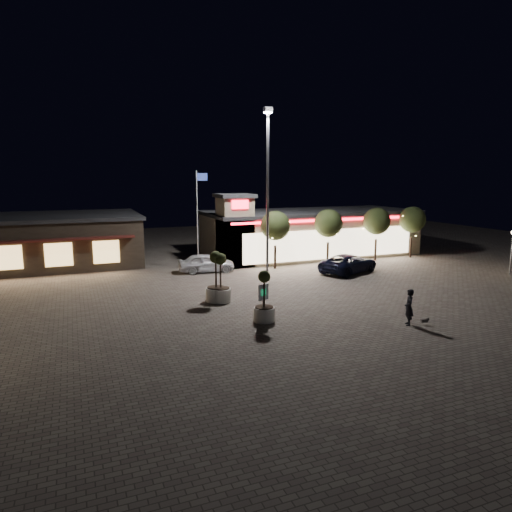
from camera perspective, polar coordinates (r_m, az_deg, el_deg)
name	(u,v)px	position (r m, az deg, el deg)	size (l,w,h in m)	color
ground	(290,309)	(26.56, 4.33, -6.63)	(90.00, 90.00, 0.00)	#675D53
retail_building	(307,232)	(44.20, 6.35, 2.95)	(20.40, 8.40, 6.10)	tan
restaurant_building	(40,240)	(43.18, -25.35, 1.81)	(16.40, 11.00, 4.30)	#382D23
floodlight_pole	(268,184)	(33.55, 1.47, 9.02)	(0.60, 0.40, 12.38)	gray
flagpole	(198,212)	(37.11, -7.22, 5.52)	(0.95, 0.10, 8.00)	white
string_tree_a	(275,226)	(37.32, 2.43, 3.79)	(2.42, 2.42, 4.79)	#332319
string_tree_b	(328,223)	(39.64, 9.04, 4.04)	(2.42, 2.42, 4.79)	#332319
string_tree_c	(377,221)	(42.42, 14.86, 4.22)	(2.42, 2.42, 4.79)	#332319
string_tree_d	(412,220)	(44.93, 18.96, 4.32)	(2.42, 2.42, 4.79)	#332319
pickup_truck	(349,263)	(36.87, 11.53, -0.90)	(2.47, 5.36, 1.49)	black
white_sedan	(206,263)	(36.52, -6.22, -0.85)	(1.78, 4.43, 1.51)	silver
pedestrian	(409,307)	(24.77, 18.58, -6.10)	(0.69, 0.45, 1.89)	black
dog	(425,320)	(25.29, 20.42, -7.52)	(0.47, 0.21, 0.25)	#59514C
planter_left	(216,286)	(27.98, -5.01, -3.74)	(1.27, 1.27, 3.12)	beige
planter_mid	(264,306)	(24.14, 1.03, -6.22)	(1.12, 1.12, 2.74)	beige
planter_right	(221,287)	(27.86, -4.43, -3.85)	(1.23, 1.23, 3.02)	beige
valet_sign	(263,295)	(24.03, 0.93, -4.94)	(0.64, 0.26, 1.99)	gray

